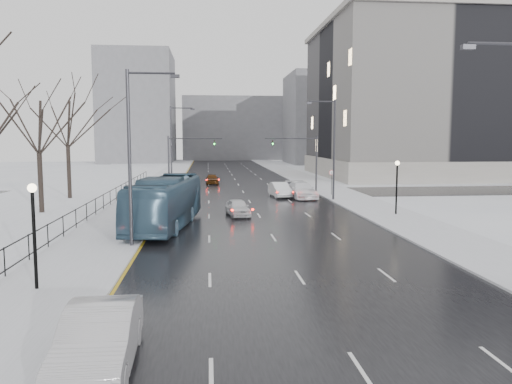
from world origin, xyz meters
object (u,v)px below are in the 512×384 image
object	(u,v)px
mast_signal_left	(178,157)
no_uturn_sign	(332,175)
sedan_center_near	(238,207)
streetlight_l_near	(133,149)
sedan_left_near	(99,339)
mast_signal_right	(307,157)
lamppost_l	(34,221)
lamppost_r_mid	(397,180)
sedan_center_far	(212,179)
tree_park_e	(70,199)
sedan_right_near	(280,190)
bus	(166,202)
sedan_right_far	(301,190)
tree_park_d	(42,214)
streetlight_r_mid	(332,144)
streetlight_l_far	(173,143)

from	to	relation	value
mast_signal_left	no_uturn_sign	size ratio (longest dim) A/B	2.41
mast_signal_left	sedan_center_near	bearing A→B (deg)	-71.66
streetlight_l_near	sedan_left_near	bearing A→B (deg)	-85.52
mast_signal_right	sedan_center_near	size ratio (longest dim) A/B	1.63
streetlight_l_near	lamppost_l	size ratio (longest dim) A/B	2.34
lamppost_r_mid	sedan_left_near	distance (m)	31.12
sedan_left_near	streetlight_l_near	bearing A→B (deg)	92.61
lamppost_r_mid	sedan_center_far	world-z (taller)	lamppost_r_mid
tree_park_e	sedan_right_near	bearing A→B (deg)	-1.53
tree_park_e	lamppost_l	size ratio (longest dim) A/B	3.15
bus	sedan_center_far	bearing A→B (deg)	91.82
streetlight_l_near	sedan_right_far	size ratio (longest dim) A/B	1.73
tree_park_d	streetlight_l_near	size ratio (longest dim) A/B	1.25
streetlight_r_mid	no_uturn_sign	world-z (taller)	streetlight_r_mid
streetlight_l_far	streetlight_r_mid	bearing A→B (deg)	-36.30
sedan_left_near	bus	size ratio (longest dim) A/B	0.41
tree_park_d	no_uturn_sign	xyz separation A→B (m)	(27.00, 10.00, 2.30)
mast_signal_right	sedan_left_near	bearing A→B (deg)	-108.26
streetlight_r_mid	streetlight_l_near	size ratio (longest dim) A/B	1.00
streetlight_l_near	lamppost_r_mid	distance (m)	21.78
mast_signal_right	bus	world-z (taller)	mast_signal_right
streetlight_l_far	bus	xyz separation A→B (m)	(1.17, -25.59, -3.81)
lamppost_l	sedan_right_far	size ratio (longest dim) A/B	0.74
streetlight_r_mid	sedan_left_near	distance (m)	38.72
tree_park_e	streetlight_r_mid	size ratio (longest dim) A/B	1.35
no_uturn_sign	sedan_center_far	world-z (taller)	no_uturn_sign
streetlight_l_far	mast_signal_left	bearing A→B (deg)	-78.13
lamppost_l	tree_park_e	bearing A→B (deg)	102.68
streetlight_l_near	sedan_right_far	xyz separation A→B (m)	(13.75, 22.20, -4.74)
streetlight_r_mid	sedan_center_near	bearing A→B (deg)	-137.66
no_uturn_sign	streetlight_l_near	bearing A→B (deg)	-125.89
sedan_left_near	sedan_center_far	bearing A→B (deg)	84.49
streetlight_l_near	bus	distance (m)	7.54
streetlight_r_mid	bus	distance (m)	20.72
streetlight_l_far	mast_signal_right	distance (m)	16.07
tree_park_d	no_uturn_sign	distance (m)	28.88
mast_signal_left	sedan_center_far	world-z (taller)	mast_signal_left
sedan_left_near	sedan_center_near	world-z (taller)	sedan_left_near
tree_park_d	sedan_right_far	xyz separation A→B (m)	(23.38, 8.20, 0.88)
lamppost_l	streetlight_r_mid	bearing A→B (deg)	55.61
lamppost_l	sedan_center_far	distance (m)	47.87
sedan_left_near	sedan_right_far	size ratio (longest dim) A/B	0.91
streetlight_r_mid	mast_signal_left	size ratio (longest dim) A/B	1.54
streetlight_l_far	sedan_center_far	distance (m)	9.88
lamppost_r_mid	sedan_right_near	bearing A→B (deg)	119.20
tree_park_d	sedan_center_near	bearing A→B (deg)	-10.51
mast_signal_right	sedan_right_near	distance (m)	6.81
sedan_right_far	sedan_center_far	distance (m)	19.29
tree_park_e	sedan_right_far	size ratio (longest dim) A/B	2.34
sedan_left_near	sedan_center_far	xyz separation A→B (m)	(3.47, 54.55, -0.16)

